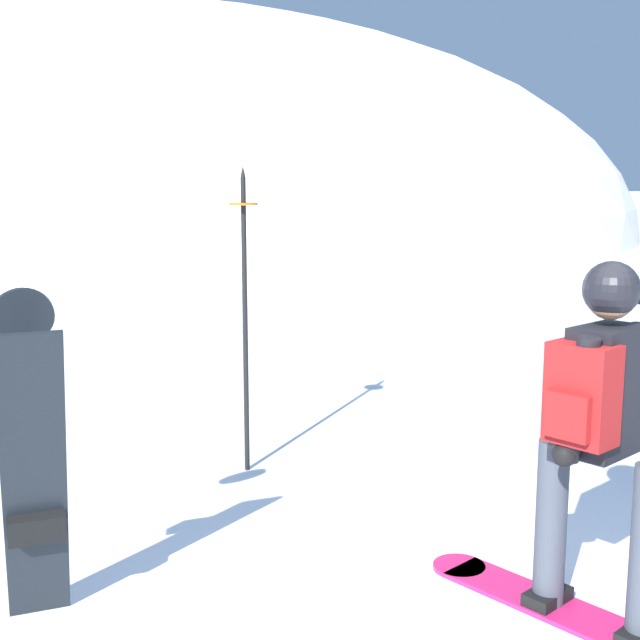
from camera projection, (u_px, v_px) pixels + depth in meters
name	position (u px, v px, depth m)	size (l,w,h in m)	color
ridge_peak_main	(143.00, 235.00, 32.51)	(38.23, 34.40, 16.63)	white
snowboarder_main	(599.00, 438.00, 3.71)	(0.84, 1.74, 1.71)	#D11E5B
spare_snowboard	(33.00, 464.00, 3.71)	(0.28, 0.53, 1.59)	black
piste_marker_near	(245.00, 302.00, 5.79)	(0.20, 0.20, 2.16)	black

